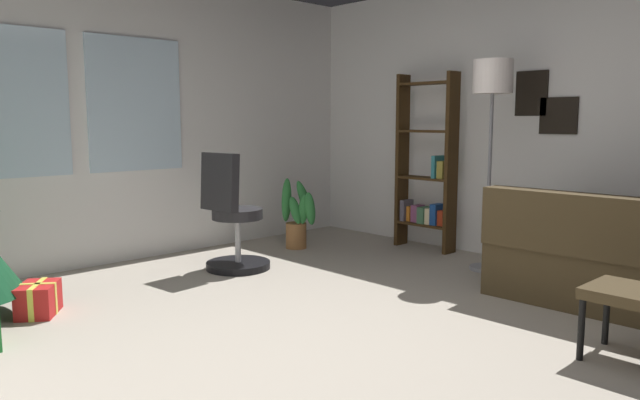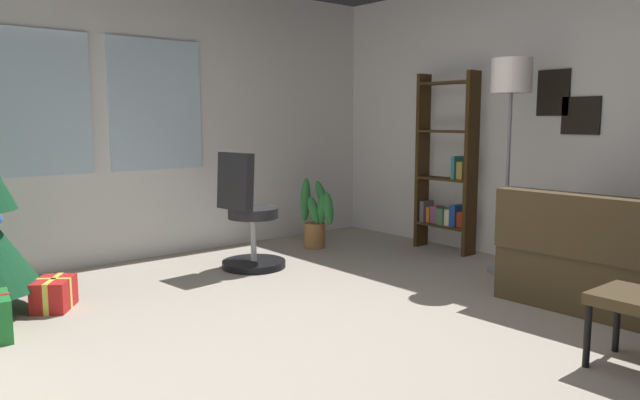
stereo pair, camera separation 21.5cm
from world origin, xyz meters
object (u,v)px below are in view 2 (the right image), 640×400
object	(u,v)px
floor_lamp	(511,94)
potted_plant	(317,217)
bookshelf	(447,174)
office_chair	(248,223)
gift_box_red	(54,294)

from	to	relation	value
floor_lamp	potted_plant	world-z (taller)	floor_lamp
bookshelf	office_chair	bearing A→B (deg)	161.75
gift_box_red	office_chair	world-z (taller)	office_chair
office_chair	gift_box_red	bearing A→B (deg)	-176.40
gift_box_red	floor_lamp	size ratio (longest dim) A/B	0.21
office_chair	bookshelf	bearing A→B (deg)	-18.25
office_chair	potted_plant	world-z (taller)	office_chair
bookshelf	floor_lamp	bearing A→B (deg)	-109.59
bookshelf	potted_plant	distance (m)	1.36
gift_box_red	floor_lamp	distance (m)	3.82
office_chair	bookshelf	distance (m)	2.04
gift_box_red	office_chair	distance (m)	1.69
gift_box_red	potted_plant	world-z (taller)	potted_plant
office_chair	bookshelf	xyz separation A→B (m)	(1.91, -0.63, 0.36)
office_chair	potted_plant	distance (m)	1.04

